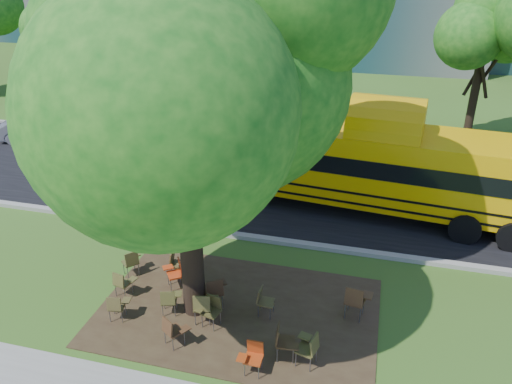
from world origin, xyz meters
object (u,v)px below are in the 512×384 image
(school_bus, at_px, (378,166))
(chair_2, at_px, (170,299))
(chair_7, at_px, (283,340))
(chair_6, at_px, (309,346))
(chair_13, at_px, (356,299))
(chair_9, at_px, (177,271))
(chair_3, at_px, (211,308))
(chair_8, at_px, (131,260))
(chair_14, at_px, (204,305))
(chair_0, at_px, (117,305))
(main_tree, at_px, (180,81))
(chair_10, at_px, (176,262))
(chair_11, at_px, (215,290))
(bg_car_silver, at_px, (38,129))
(chair_5, at_px, (253,355))
(bg_car_red, at_px, (141,141))
(chair_1, at_px, (122,282))
(black_car, at_px, (145,189))
(pedestrian_a, at_px, (18,94))
(chair_12, at_px, (264,300))
(chair_4, at_px, (173,329))

(school_bus, relative_size, chair_2, 15.76)
(chair_7, bearing_deg, school_bus, 159.72)
(chair_6, bearing_deg, chair_13, -11.09)
(school_bus, xyz_separation_m, chair_9, (-4.95, -5.93, -1.18))
(chair_3, bearing_deg, chair_8, -13.35)
(chair_2, distance_m, chair_3, 1.13)
(school_bus, height_order, chair_14, school_bus)
(chair_2, bearing_deg, chair_0, -171.89)
(chair_14, bearing_deg, main_tree, 122.01)
(chair_13, bearing_deg, chair_0, -155.99)
(chair_10, xyz_separation_m, chair_11, (1.47, -1.00, 0.07))
(chair_8, xyz_separation_m, bg_car_silver, (-9.51, 8.94, 0.09))
(school_bus, xyz_separation_m, chair_3, (-3.55, -7.15, -1.20))
(school_bus, xyz_separation_m, chair_8, (-6.39, -5.74, -1.21))
(chair_2, height_order, chair_9, chair_9)
(chair_0, distance_m, chair_5, 3.75)
(bg_car_red, bearing_deg, chair_1, 179.82)
(chair_0, xyz_separation_m, chair_9, (0.89, 1.65, 0.05))
(chair_5, relative_size, chair_11, 0.85)
(black_car, bearing_deg, pedestrian_a, 58.06)
(chair_14, xyz_separation_m, black_car, (-4.05, 5.19, 0.21))
(bg_car_silver, bearing_deg, chair_3, -145.23)
(main_tree, relative_size, chair_6, 10.90)
(chair_13, bearing_deg, chair_12, -159.61)
(chair_6, relative_size, pedestrian_a, 0.49)
(chair_2, distance_m, bg_car_silver, 15.20)
(chair_3, relative_size, chair_13, 0.85)
(chair_0, bearing_deg, bg_car_red, 103.42)
(chair_14, xyz_separation_m, pedestrian_a, (-16.58, 14.69, 0.34))
(main_tree, relative_size, chair_12, 11.98)
(school_bus, bearing_deg, chair_0, -121.70)
(main_tree, height_order, pedestrian_a, main_tree)
(bg_car_silver, bearing_deg, bg_car_red, -110.51)
(school_bus, bearing_deg, chair_13, -85.76)
(chair_2, height_order, chair_8, chair_8)
(chair_11, bearing_deg, chair_14, -131.01)
(chair_7, relative_size, bg_car_red, 0.19)
(main_tree, height_order, chair_12, main_tree)
(chair_3, relative_size, chair_4, 1.01)
(chair_12, bearing_deg, school_bus, 163.07)
(school_bus, xyz_separation_m, chair_14, (-3.75, -7.13, -1.16))
(chair_8, height_order, chair_9, chair_9)
(chair_1, distance_m, chair_13, 6.03)
(chair_12, distance_m, bg_car_red, 12.09)
(chair_8, relative_size, pedestrian_a, 0.45)
(chair_11, height_order, black_car, black_car)
(chair_4, distance_m, chair_8, 3.22)
(main_tree, xyz_separation_m, chair_4, (-0.02, -1.33, -5.41))
(chair_7, height_order, pedestrian_a, pedestrian_a)
(main_tree, distance_m, black_car, 7.93)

